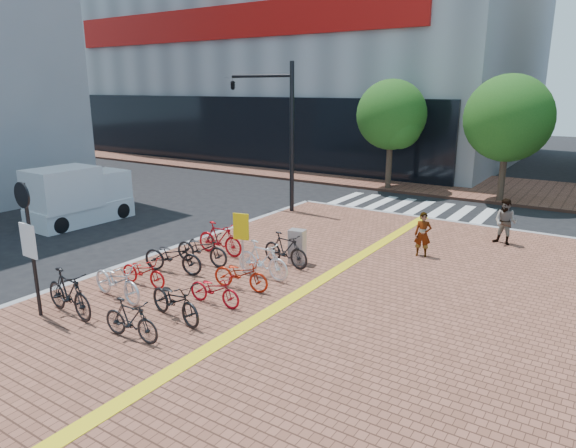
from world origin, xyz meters
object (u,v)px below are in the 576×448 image
Objects in this scene: pedestrian_a at (423,234)px; utility_box at (297,246)px; bike_11 at (285,250)px; box_truck at (78,197)px; bike_2 at (143,271)px; pedestrian_b at (505,222)px; bike_6 at (131,320)px; bike_1 at (117,281)px; bike_0 at (69,293)px; bike_10 at (263,260)px; bike_5 at (220,239)px; bike_9 at (241,274)px; traffic_light_pole at (264,109)px; bike_8 at (215,290)px; bike_7 at (175,300)px; bike_3 at (173,256)px; bike_4 at (202,249)px; yellow_sign at (242,232)px; notice_sign at (28,233)px.

pedestrian_a reaches higher than utility_box.
box_truck is (-10.67, 0.08, 0.47)m from bike_11.
pedestrian_b reaches higher than bike_2.
bike_11 is at bearing -6.08° from bike_6.
bike_0 is at bearing 178.49° from bike_1.
bike_5 is at bearing 71.04° from bike_10.
box_truck is (-8.39, 4.75, 0.48)m from bike_1.
bike_9 is 6.53m from pedestrian_a.
traffic_light_pole is at bearing 18.93° from bike_0.
bike_2 is at bearing 89.66° from bike_8.
bike_1 is 5.20m from bike_11.
bike_9 is at bearing -133.17° from pedestrian_a.
bike_3 is at bearing 57.59° from bike_7.
bike_5 is at bearing -13.40° from bike_3.
bike_3 is at bearing -16.90° from box_truck.
bike_11 is at bearing -49.70° from traffic_light_pole.
bike_0 is 1.09× the size of bike_11.
bike_11 is at bearing -20.10° from bike_1.
bike_4 is 1.06× the size of yellow_sign.
pedestrian_b reaches higher than bike_7.
bike_2 is (-0.02, 2.37, -0.16)m from bike_0.
box_truck is at bearing 69.00° from bike_8.
bike_2 is 0.87× the size of yellow_sign.
pedestrian_a is 11.75m from notice_sign.
pedestrian_a reaches higher than bike_1.
bike_6 is 3.69m from bike_9.
bike_9 is (2.50, 1.31, 0.02)m from bike_2.
bike_11 is 0.42× the size of box_truck.
bike_2 is 0.95× the size of bike_9.
bike_4 is at bearing -176.50° from yellow_sign.
bike_6 is 0.82× the size of bike_7.
bike_8 is at bearing -58.53° from bike_1.
bike_11 is at bearing -147.86° from pedestrian_a.
bike_1 is at bearing 53.28° from bike_6.
bike_6 is 9.96m from pedestrian_a.
pedestrian_a is (5.82, 5.73, 0.22)m from bike_3.
bike_4 is 1.25× the size of bike_6.
utility_box is 2.05m from yellow_sign.
utility_box is (0.15, 1.69, -0.00)m from bike_10.
notice_sign is (-0.64, -0.45, 1.54)m from bike_0.
yellow_sign is 0.44× the size of box_truck.
bike_8 is 11.39m from box_truck.
bike_5 is 6.80m from pedestrian_a.
bike_4 is 3.29m from bike_8.
utility_box is (-5.14, -5.83, -0.28)m from pedestrian_b.
utility_box reaches higher than bike_3.
traffic_light_pole is at bearing 50.47° from box_truck.
yellow_sign is (-0.89, 2.29, 0.87)m from bike_8.
pedestrian_b reaches higher than bike_5.
traffic_light_pole is at bearing 26.72° from bike_8.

